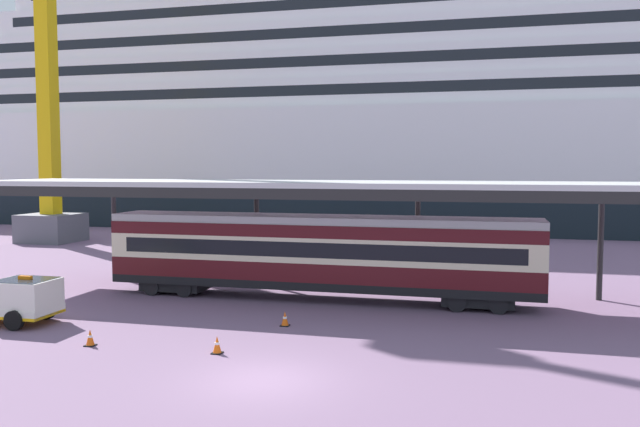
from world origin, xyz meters
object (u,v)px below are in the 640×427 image
at_px(cruise_ship, 443,94).
at_px(dockside_crane, 51,39).
at_px(traffic_cone_far, 90,338).
at_px(service_truck, 7,300).
at_px(traffic_cone_near, 285,319).
at_px(traffic_cone_mid, 217,345).
at_px(train_carriage, 319,253).

distance_m(cruise_ship, dockside_crane, 39.44).
height_order(cruise_ship, traffic_cone_far, cruise_ship).
bearing_deg(service_truck, traffic_cone_far, -22.24).
height_order(traffic_cone_near, traffic_cone_mid, traffic_cone_mid).
bearing_deg(dockside_crane, traffic_cone_near, -39.96).
bearing_deg(dockside_crane, train_carriage, -32.64).
distance_m(traffic_cone_mid, traffic_cone_far, 4.87).
height_order(service_truck, traffic_cone_far, service_truck).
distance_m(cruise_ship, traffic_cone_mid, 54.10).
distance_m(traffic_cone_near, traffic_cone_mid, 4.49).
distance_m(service_truck, traffic_cone_near, 11.63).
height_order(service_truck, dockside_crane, dockside_crane).
distance_m(traffic_cone_far, dockside_crane, 39.39).
bearing_deg(dockside_crane, service_truck, -57.28).
height_order(traffic_cone_mid, traffic_cone_far, traffic_cone_mid).
bearing_deg(dockside_crane, traffic_cone_far, -51.89).
bearing_deg(cruise_ship, traffic_cone_near, -93.56).
height_order(traffic_cone_near, dockside_crane, dockside_crane).
bearing_deg(traffic_cone_far, traffic_cone_near, 37.63).
relative_size(service_truck, dockside_crane, 0.10).
xyz_separation_m(cruise_ship, traffic_cone_mid, (-4.08, -52.10, -13.98)).
height_order(service_truck, traffic_cone_mid, service_truck).
xyz_separation_m(traffic_cone_near, dockside_crane, (-27.94, 23.42, 16.83)).
relative_size(traffic_cone_near, traffic_cone_far, 0.98).
xyz_separation_m(service_truck, dockside_crane, (-16.58, 25.81, 16.14)).
bearing_deg(service_truck, dockside_crane, 122.72).
relative_size(traffic_cone_mid, dockside_crane, 0.01).
relative_size(train_carriage, dockside_crane, 0.39).
relative_size(cruise_ship, service_truck, 23.19).
xyz_separation_m(cruise_ship, traffic_cone_near, (-2.97, -47.75, -13.99)).
distance_m(service_truck, traffic_cone_mid, 10.46).
height_order(traffic_cone_near, traffic_cone_far, traffic_cone_far).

